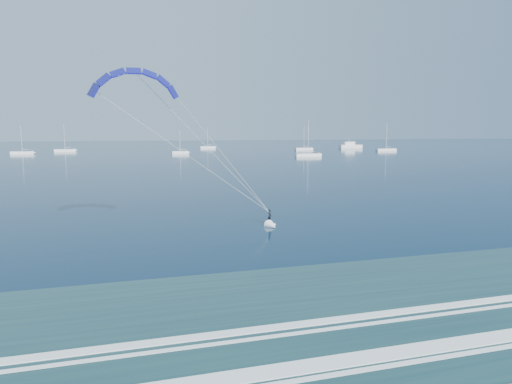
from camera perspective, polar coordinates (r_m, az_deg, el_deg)
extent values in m
cube|color=#1E423F|center=(22.81, 4.79, -17.94)|extent=(600.00, 22.00, 0.03)
cube|color=white|center=(20.74, 7.43, -20.69)|extent=(600.00, 1.10, 0.07)
cube|color=white|center=(24.08, 3.47, -16.44)|extent=(600.00, 0.70, 0.07)
cube|color=yellow|center=(48.39, 1.71, -4.05)|extent=(1.26, 0.41, 0.07)
imported|color=black|center=(48.23, 1.71, -3.10)|extent=(0.63, 0.68, 1.55)
cone|color=white|center=(47.12, 2.02, -4.31)|extent=(1.31, 1.74, 1.10)
cube|color=silver|center=(264.57, 11.73, 5.59)|extent=(13.19, 3.52, 1.94)
cube|color=silver|center=(264.05, 11.55, 6.00)|extent=(6.16, 2.81, 1.76)
cylinder|color=silver|center=(264.00, 11.56, 6.40)|extent=(0.16, 0.16, 2.00)
cube|color=silver|center=(215.88, -27.18, 4.38)|extent=(8.91, 2.40, 1.20)
cylinder|color=silver|center=(215.70, -27.28, 5.99)|extent=(0.18, 0.18, 11.01)
cylinder|color=silver|center=(215.60, -26.89, 4.76)|extent=(2.60, 0.12, 0.12)
cube|color=silver|center=(233.10, -22.76, 4.81)|extent=(9.35, 2.40, 1.20)
cylinder|color=silver|center=(232.93, -22.84, 6.34)|extent=(0.18, 0.18, 11.32)
cylinder|color=silver|center=(232.91, -22.48, 5.17)|extent=(2.60, 0.12, 0.12)
cube|color=silver|center=(197.16, -9.46, 4.88)|extent=(6.90, 2.40, 1.20)
cylinder|color=silver|center=(196.99, -9.49, 6.31)|extent=(0.18, 0.18, 8.62)
cylinder|color=silver|center=(197.25, -9.12, 5.30)|extent=(2.60, 0.12, 0.12)
cube|color=silver|center=(256.46, -6.05, 5.57)|extent=(8.44, 2.40, 1.20)
cylinder|color=silver|center=(256.31, -6.07, 6.85)|extent=(0.18, 0.18, 10.31)
cylinder|color=silver|center=(256.62, -5.79, 5.89)|extent=(2.60, 0.12, 0.12)
cube|color=silver|center=(234.67, 6.00, 5.38)|extent=(9.16, 2.40, 1.20)
cylinder|color=silver|center=(234.50, 6.02, 6.89)|extent=(0.18, 0.18, 11.24)
cylinder|color=silver|center=(235.07, 6.28, 5.72)|extent=(2.60, 0.12, 0.12)
cube|color=silver|center=(231.13, 15.95, 5.09)|extent=(10.22, 2.40, 1.20)
cylinder|color=silver|center=(230.96, 16.01, 6.78)|extent=(0.18, 0.18, 12.44)
cylinder|color=silver|center=(231.72, 16.22, 5.43)|extent=(2.60, 0.12, 0.12)
cube|color=silver|center=(175.86, 6.52, 4.61)|extent=(10.20, 2.40, 1.20)
cylinder|color=silver|center=(175.63, 6.56, 6.89)|extent=(0.18, 0.18, 12.80)
cylinder|color=silver|center=(176.26, 6.89, 5.07)|extent=(2.60, 0.12, 0.12)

